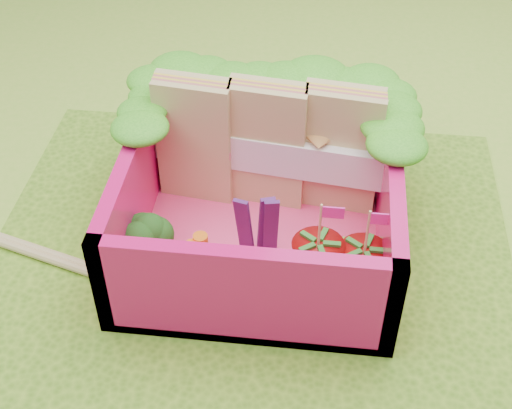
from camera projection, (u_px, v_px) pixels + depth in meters
The scene contains 13 objects.
ground at pixel (245, 283), 3.46m from camera, with size 14.00×14.00×0.00m, color #92CB39.
placemat at pixel (245, 281), 3.45m from camera, with size 2.60×2.60×0.03m, color #568D1F.
bento_floor at pixel (260, 238), 3.61m from camera, with size 1.30×1.30×0.05m, color #FF417F.
bento_box at pixel (261, 201), 3.44m from camera, with size 1.30×1.30×0.55m.
lettuce_ruffle at pixel (271, 90), 3.57m from camera, with size 1.43×0.77×0.11m.
sandwich_stack at pixel (268, 145), 3.60m from camera, with size 1.25×0.32×0.68m.
broccoli at pixel (145, 243), 3.31m from camera, with size 0.33×0.33×0.24m.
carrot_sticks at pixel (198, 259), 3.29m from camera, with size 0.10×0.11×0.26m.
purple_wedges at pixel (260, 225), 3.37m from camera, with size 0.20×0.07×0.38m.
strawberry_left at pixel (317, 262), 3.27m from camera, with size 0.24×0.24×0.48m.
strawberry_right at pixel (362, 268), 3.25m from camera, with size 0.24×0.24×0.48m.
snap_peas at pixel (336, 271), 3.37m from camera, with size 0.64×0.52×0.05m.
chopsticks at pixel (62, 260), 3.50m from camera, with size 2.28×0.71×0.05m.
Camera 1 is at (0.31, -2.30, 2.59)m, focal length 50.00 mm.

